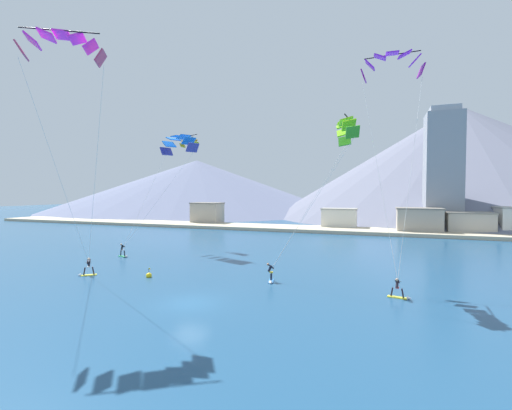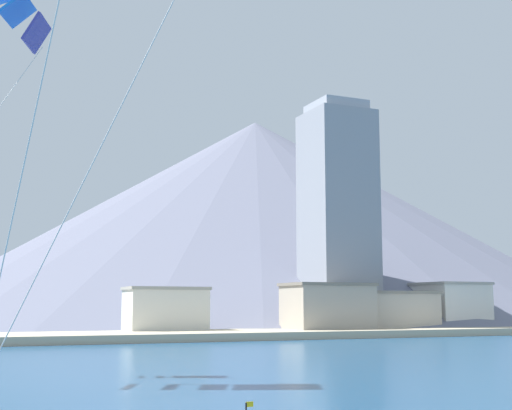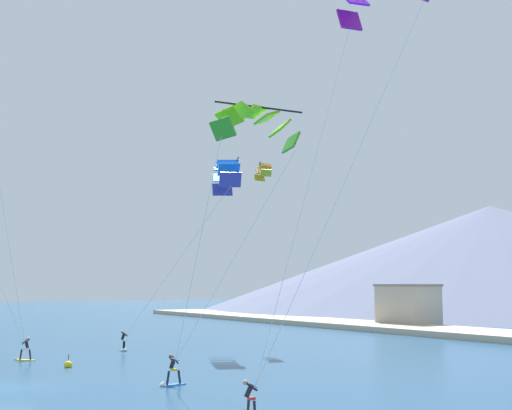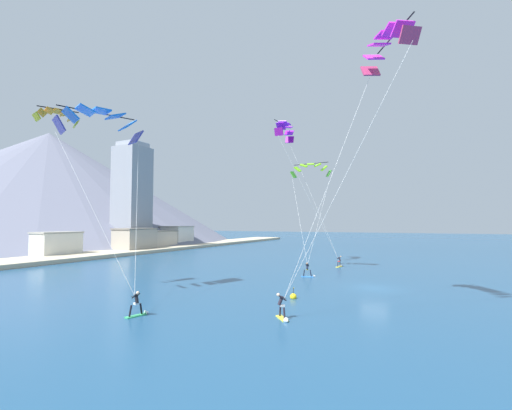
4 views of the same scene
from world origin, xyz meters
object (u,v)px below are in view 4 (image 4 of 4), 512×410
Objects in this scene: kitesurfer_near_trail at (139,308)px; parafoil_kite_near_lead at (311,169)px; parafoil_kite_distant_high_outer at (57,115)px; race_marker_buoy at (293,297)px; kitesurfer_near_lead at (309,272)px; parafoil_kite_far_left at (285,130)px; parafoil_kite_mid_center at (387,46)px; kitesurfer_far_left at (340,263)px; kitesurfer_mid_center at (283,311)px; parafoil_kite_near_trail at (100,121)px.

parafoil_kite_near_lead reaches higher than kitesurfer_near_trail.
parafoil_kite_distant_high_outer is 27.25m from race_marker_buoy.
parafoil_kite_far_left reaches higher than kitesurfer_near_lead.
parafoil_kite_mid_center is 20.81m from race_marker_buoy.
parafoil_kite_distant_high_outer reaches higher than kitesurfer_near_lead.
kitesurfer_near_trail is 33.16m from kitesurfer_far_left.
parafoil_kite_near_trail is at bearing 91.20° from kitesurfer_mid_center.
kitesurfer_near_lead is 30.95m from parafoil_kite_distant_high_outer.
kitesurfer_far_left reaches higher than race_marker_buoy.
kitesurfer_near_trail is 0.09× the size of parafoil_kite_far_left.
kitesurfer_near_trail is 31.20m from parafoil_kite_near_lead.
parafoil_kite_near_lead is 23.12m from race_marker_buoy.
race_marker_buoy is at bearing -168.92° from kitesurfer_near_lead.
kitesurfer_near_trail is 17.35m from parafoil_kite_near_trail.
parafoil_kite_distant_high_outer is at bearing 159.32° from parafoil_kite_far_left.
parafoil_kite_mid_center is (-13.28, -10.20, 18.78)m from kitesurfer_near_lead.
parafoil_kite_far_left reaches higher than parafoil_kite_near_lead.
kitesurfer_mid_center is at bearing -166.24° from race_marker_buoy.
parafoil_kite_near_trail is (3.15, 8.14, 15.00)m from kitesurfer_near_trail.
parafoil_kite_mid_center reaches higher than kitesurfer_mid_center.
parafoil_kite_far_left reaches higher than parafoil_kite_distant_high_outer.
parafoil_kite_distant_high_outer reaches higher than kitesurfer_far_left.
kitesurfer_near_lead is at bearing -14.09° from kitesurfer_near_trail.
parafoil_kite_mid_center is at bearing -159.66° from kitesurfer_far_left.
kitesurfer_near_lead is 1.00× the size of kitesurfer_mid_center.
parafoil_kite_mid_center is at bearing -144.09° from parafoil_kite_far_left.
kitesurfer_far_left is at bearing -85.75° from parafoil_kite_far_left.
kitesurfer_mid_center is 0.09× the size of parafoil_kite_mid_center.
parafoil_kite_near_lead is at bearing 147.67° from kitesurfer_far_left.
kitesurfer_near_trail is 0.47× the size of parafoil_kite_distant_high_outer.
parafoil_kite_far_left is at bearing 20.77° from kitesurfer_mid_center.
parafoil_kite_near_lead is at bearing -126.72° from parafoil_kite_far_left.
kitesurfer_near_lead is 0.09× the size of parafoil_kite_far_left.
parafoil_kite_mid_center is at bearing -77.86° from parafoil_kite_distant_high_outer.
race_marker_buoy is (-22.11, -9.23, -20.83)m from parafoil_kite_far_left.
kitesurfer_mid_center is at bearing -167.33° from parafoil_kite_near_lead.
parafoil_kite_mid_center is 0.91× the size of parafoil_kite_far_left.
kitesurfer_near_lead reaches higher than kitesurfer_far_left.
parafoil_kite_distant_high_outer is (-1.01, 4.61, 0.89)m from parafoil_kite_near_trail.
kitesurfer_near_trail reaches higher than kitesurfer_near_lead.
kitesurfer_near_lead reaches higher than kitesurfer_mid_center.
parafoil_kite_near_lead is at bearing -25.59° from parafoil_kite_near_trail.
kitesurfer_near_trail is 1.77× the size of race_marker_buoy.
parafoil_kite_distant_high_outer reaches higher than kitesurfer_mid_center.
kitesurfer_far_left is at bearing -32.53° from parafoil_kite_distant_high_outer.
parafoil_kite_mid_center reaches higher than parafoil_kite_distant_high_outer.
parafoil_kite_mid_center is at bearing -142.48° from kitesurfer_near_lead.
parafoil_kite_mid_center reaches higher than parafoil_kite_near_trail.
parafoil_kite_near_lead is (6.44, 1.66, 13.32)m from kitesurfer_near_lead.
parafoil_kite_near_trail is (-18.37, 13.55, 14.99)m from kitesurfer_near_lead.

